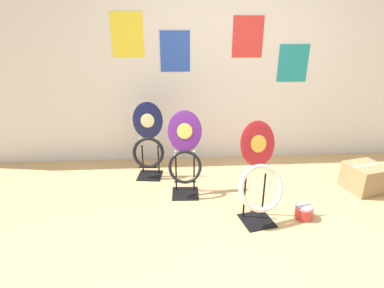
% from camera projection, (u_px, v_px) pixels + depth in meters
% --- Properties ---
extents(ground_plane, '(14.00, 14.00, 0.00)m').
position_uv_depth(ground_plane, '(256.00, 255.00, 2.36)').
color(ground_plane, tan).
extents(wall_back, '(8.00, 0.07, 2.60)m').
position_uv_depth(wall_back, '(222.00, 60.00, 3.73)').
color(wall_back, silver).
rests_on(wall_back, ground_plane).
extents(toilet_seat_display_crimson_swirl, '(0.47, 0.37, 0.93)m').
position_uv_depth(toilet_seat_display_crimson_swirl, '(260.00, 178.00, 2.64)').
color(toilet_seat_display_crimson_swirl, black).
rests_on(toilet_seat_display_crimson_swirl, ground_plane).
extents(toilet_seat_display_purple_note, '(0.36, 0.34, 0.89)m').
position_uv_depth(toilet_seat_display_purple_note, '(185.00, 154.00, 3.11)').
color(toilet_seat_display_purple_note, black).
rests_on(toilet_seat_display_purple_note, ground_plane).
extents(toilet_seat_display_navy_moon, '(0.39, 0.31, 0.90)m').
position_uv_depth(toilet_seat_display_navy_moon, '(148.00, 144.00, 3.49)').
color(toilet_seat_display_navy_moon, black).
rests_on(toilet_seat_display_navy_moon, ground_plane).
extents(paint_can, '(0.17, 0.17, 0.13)m').
position_uv_depth(paint_can, '(304.00, 211.00, 2.81)').
color(paint_can, red).
rests_on(paint_can, ground_plane).
extents(storage_box, '(0.44, 0.43, 0.30)m').
position_uv_depth(storage_box, '(364.00, 177.00, 3.28)').
color(storage_box, '#93754C').
rests_on(storage_box, ground_plane).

